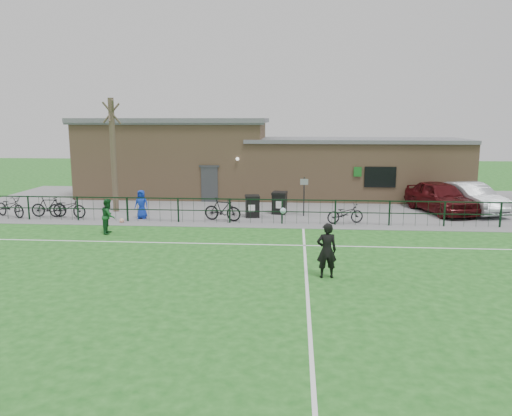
# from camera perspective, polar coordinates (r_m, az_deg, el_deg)

# --- Properties ---
(ground) EXTENTS (90.00, 90.00, 0.00)m
(ground) POSITION_cam_1_polar(r_m,az_deg,el_deg) (16.08, -1.43, -7.74)
(ground) COLOR #1A591A
(ground) RESTS_ON ground
(paving_strip) EXTENTS (34.00, 13.00, 0.02)m
(paving_strip) POSITION_cam_1_polar(r_m,az_deg,el_deg) (29.18, 1.33, 0.47)
(paving_strip) COLOR slate
(paving_strip) RESTS_ON ground
(pitch_line_touch) EXTENTS (28.00, 0.10, 0.01)m
(pitch_line_touch) POSITION_cam_1_polar(r_m,az_deg,el_deg) (23.60, 0.54, -1.89)
(pitch_line_touch) COLOR white
(pitch_line_touch) RESTS_ON ground
(pitch_line_mid) EXTENTS (28.00, 0.10, 0.01)m
(pitch_line_mid) POSITION_cam_1_polar(r_m,az_deg,el_deg) (19.91, -0.23, -4.18)
(pitch_line_mid) COLOR white
(pitch_line_mid) RESTS_ON ground
(pitch_line_perp) EXTENTS (0.10, 16.00, 0.01)m
(pitch_line_perp) POSITION_cam_1_polar(r_m,az_deg,el_deg) (16.01, 5.78, -7.87)
(pitch_line_perp) COLOR white
(pitch_line_perp) RESTS_ON ground
(perimeter_fence) EXTENTS (28.00, 0.10, 1.20)m
(perimeter_fence) POSITION_cam_1_polar(r_m,az_deg,el_deg) (23.67, 0.58, -0.38)
(perimeter_fence) COLOR black
(perimeter_fence) RESTS_ON ground
(bare_tree) EXTENTS (0.30, 0.30, 6.00)m
(bare_tree) POSITION_cam_1_polar(r_m,az_deg,el_deg) (27.52, -15.98, 5.76)
(bare_tree) COLOR #4A3C2D
(bare_tree) RESTS_ON ground
(wheelie_bin_left) EXTENTS (0.79, 0.86, 1.01)m
(wheelie_bin_left) POSITION_cam_1_polar(r_m,az_deg,el_deg) (25.25, -0.42, 0.12)
(wheelie_bin_left) COLOR black
(wheelie_bin_left) RESTS_ON paving_strip
(wheelie_bin_right) EXTENTS (0.79, 0.88, 1.06)m
(wheelie_bin_right) POSITION_cam_1_polar(r_m,az_deg,el_deg) (26.15, 2.70, 0.52)
(wheelie_bin_right) COLOR black
(wheelie_bin_right) RESTS_ON paving_strip
(sign_post) EXTENTS (0.07, 0.07, 2.00)m
(sign_post) POSITION_cam_1_polar(r_m,az_deg,el_deg) (25.52, 5.50, 1.31)
(sign_post) COLOR black
(sign_post) RESTS_ON paving_strip
(car_maroon) EXTENTS (3.24, 5.25, 1.67)m
(car_maroon) POSITION_cam_1_polar(r_m,az_deg,el_deg) (28.10, 20.32, 1.19)
(car_maroon) COLOR #410B0E
(car_maroon) RESTS_ON paving_strip
(car_silver) EXTENTS (2.97, 5.01, 1.56)m
(car_silver) POSITION_cam_1_polar(r_m,az_deg,el_deg) (28.84, 23.28, 1.10)
(car_silver) COLOR #B1B4B9
(car_silver) RESTS_ON paving_strip
(bicycle_a) EXTENTS (2.16, 1.49, 1.08)m
(bicycle_a) POSITION_cam_1_polar(r_m,az_deg,el_deg) (28.14, -26.27, 0.17)
(bicycle_a) COLOR black
(bicycle_a) RESTS_ON paving_strip
(bicycle_b) EXTENTS (1.82, 0.62, 1.07)m
(bicycle_b) POSITION_cam_1_polar(r_m,az_deg,el_deg) (27.30, -22.60, 0.16)
(bicycle_b) COLOR black
(bicycle_b) RESTS_ON paving_strip
(bicycle_c) EXTENTS (2.07, 0.91, 1.05)m
(bicycle_c) POSITION_cam_1_polar(r_m,az_deg,el_deg) (26.77, -20.77, 0.07)
(bicycle_c) COLOR black
(bicycle_c) RESTS_ON paving_strip
(bicycle_d) EXTENTS (1.95, 0.94, 1.13)m
(bicycle_d) POSITION_cam_1_polar(r_m,az_deg,el_deg) (24.33, -3.84, -0.15)
(bicycle_d) COLOR black
(bicycle_d) RESTS_ON paving_strip
(bicycle_e) EXTENTS (1.91, 1.14, 0.95)m
(bicycle_e) POSITION_cam_1_polar(r_m,az_deg,el_deg) (24.09, 10.16, -0.61)
(bicycle_e) COLOR black
(bicycle_e) RESTS_ON paving_strip
(spectator_child) EXTENTS (0.73, 0.51, 1.44)m
(spectator_child) POSITION_cam_1_polar(r_m,az_deg,el_deg) (25.42, -12.96, 0.41)
(spectator_child) COLOR #1333B6
(spectator_child) RESTS_ON paving_strip
(goalkeeper_kick) EXTENTS (1.90, 3.19, 1.76)m
(goalkeeper_kick) POSITION_cam_1_polar(r_m,az_deg,el_deg) (15.86, 7.95, -4.72)
(goalkeeper_kick) COLOR black
(goalkeeper_kick) RESTS_ON ground
(outfield_player) EXTENTS (0.69, 0.83, 1.54)m
(outfield_player) POSITION_cam_1_polar(r_m,az_deg,el_deg) (22.60, -16.51, -0.88)
(outfield_player) COLOR #175324
(outfield_player) RESTS_ON ground
(ball_ground) EXTENTS (0.23, 0.23, 0.23)m
(ball_ground) POSITION_cam_1_polar(r_m,az_deg,el_deg) (24.79, -15.09, -1.40)
(ball_ground) COLOR silver
(ball_ground) RESTS_ON ground
(clubhouse) EXTENTS (24.25, 5.40, 4.96)m
(clubhouse) POSITION_cam_1_polar(r_m,az_deg,el_deg) (31.93, 0.06, 5.32)
(clubhouse) COLOR #A27F5A
(clubhouse) RESTS_ON ground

